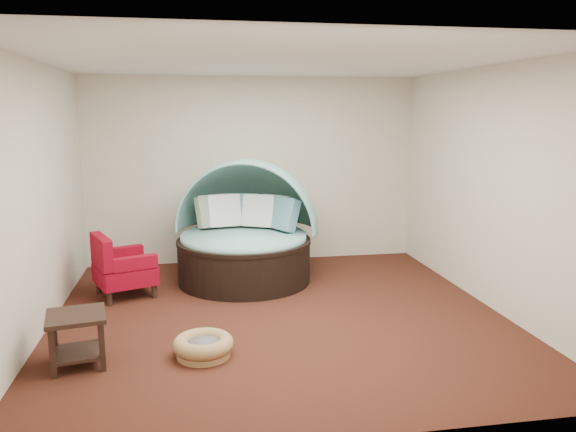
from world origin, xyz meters
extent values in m
plane|color=#411D12|center=(0.00, 0.00, 0.00)|extent=(5.00, 5.00, 0.00)
plane|color=beige|center=(0.00, 2.50, 1.40)|extent=(5.00, 0.00, 5.00)
plane|color=beige|center=(0.00, -2.50, 1.40)|extent=(5.00, 0.00, 5.00)
plane|color=beige|center=(-2.50, 0.00, 1.40)|extent=(0.00, 5.00, 5.00)
plane|color=beige|center=(2.50, 0.00, 1.40)|extent=(0.00, 5.00, 5.00)
plane|color=white|center=(0.00, 0.00, 2.80)|extent=(5.00, 5.00, 0.00)
cylinder|color=black|center=(-0.26, 1.40, 0.27)|extent=(2.24, 2.24, 0.54)
cylinder|color=black|center=(-0.26, 1.40, 0.56)|extent=(2.27, 2.27, 0.05)
cylinder|color=#8AC9BD|center=(-0.26, 1.40, 0.60)|extent=(2.12, 2.12, 0.12)
cube|color=#375F45|center=(-0.66, 1.86, 0.90)|extent=(0.52, 0.44, 0.48)
cube|color=white|center=(-0.49, 1.85, 0.90)|extent=(0.49, 0.33, 0.48)
cube|color=#5D93A2|center=(-0.23, 1.90, 0.90)|extent=(0.49, 0.33, 0.48)
cube|color=white|center=(-0.01, 1.76, 0.90)|extent=(0.52, 0.44, 0.48)
cube|color=#375F45|center=(0.21, 1.70, 0.90)|extent=(0.51, 0.50, 0.48)
cube|color=#5D93A2|center=(0.31, 1.48, 0.90)|extent=(0.44, 0.52, 0.48)
cylinder|color=olive|center=(-0.87, -0.94, 0.03)|extent=(0.55, 0.55, 0.06)
torus|color=olive|center=(-0.87, -0.94, 0.13)|extent=(0.62, 0.62, 0.15)
cylinder|color=#5F5A5E|center=(-0.87, -0.94, 0.11)|extent=(0.37, 0.37, 0.09)
cylinder|color=black|center=(-1.94, 0.69, 0.08)|extent=(0.08, 0.08, 0.16)
cylinder|color=black|center=(-2.14, 1.20, 0.08)|extent=(0.08, 0.08, 0.16)
cylinder|color=black|center=(-1.44, 0.89, 0.08)|extent=(0.08, 0.08, 0.16)
cylinder|color=black|center=(-1.63, 1.40, 0.08)|extent=(0.08, 0.08, 0.16)
cube|color=maroon|center=(-1.79, 1.04, 0.28)|extent=(0.88, 0.88, 0.24)
cube|color=maroon|center=(-2.04, 0.94, 0.60)|extent=(0.37, 0.68, 0.40)
cube|color=maroon|center=(-1.64, 0.79, 0.48)|extent=(0.55, 0.30, 0.16)
cube|color=maroon|center=(-1.85, 1.33, 0.48)|extent=(0.55, 0.30, 0.16)
cube|color=black|center=(-2.00, -0.93, 0.47)|extent=(0.59, 0.59, 0.04)
cube|color=black|center=(-2.00, -0.93, 0.12)|extent=(0.52, 0.52, 0.03)
cube|color=black|center=(-2.16, -1.16, 0.22)|extent=(0.06, 0.06, 0.45)
cube|color=black|center=(-2.24, -0.76, 0.22)|extent=(0.06, 0.06, 0.45)
cube|color=black|center=(-1.76, -1.09, 0.22)|extent=(0.06, 0.06, 0.45)
cube|color=black|center=(-1.84, -0.69, 0.22)|extent=(0.06, 0.06, 0.45)
camera|label=1|loc=(-0.94, -5.97, 2.27)|focal=35.00mm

